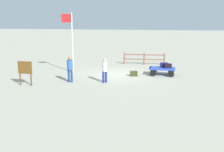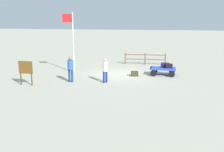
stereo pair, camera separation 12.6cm
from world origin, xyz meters
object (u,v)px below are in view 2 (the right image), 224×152
luggage_cart (163,70)px  suitcase_maroon (135,74)px  worker_lead (105,69)px  signboard (26,70)px  worker_trailing (70,67)px  suitcase_tan (169,66)px  suitcase_olive (165,65)px  flagpole (72,37)px

luggage_cart → suitcase_maroon: bearing=17.8°
worker_lead → signboard: 5.03m
suitcase_maroon → worker_trailing: (4.05, 2.46, 0.84)m
luggage_cart → suitcase_tan: (-0.42, -0.07, 0.29)m
worker_trailing → signboard: (2.54, 1.23, -0.00)m
suitcase_maroon → worker_lead: worker_lead is taller
luggage_cart → worker_trailing: 6.85m
suitcase_olive → worker_lead: (3.95, 3.20, 0.21)m
suitcase_tan → flagpole: (7.26, 0.20, 2.01)m
flagpole → signboard: (1.77, 4.20, -1.69)m
worker_lead → signboard: bearing=16.7°
suitcase_tan → worker_lead: worker_lead is taller
suitcase_tan → flagpole: flagpole is taller
suitcase_tan → worker_lead: (4.22, 2.95, 0.22)m
worker_trailing → signboard: 2.82m
luggage_cart → worker_lead: size_ratio=1.19×
worker_trailing → flagpole: 3.50m
suitcase_olive → worker_trailing: bearing=28.7°
luggage_cart → suitcase_tan: bearing=-171.3°
worker_lead → suitcase_tan: bearing=-145.0°
luggage_cart → signboard: signboard is taller
suitcase_tan → worker_trailing: (6.50, 3.17, 0.32)m
suitcase_olive → worker_trailing: worker_trailing is taller
suitcase_olive → suitcase_tan: suitcase_olive is taller
suitcase_maroon → worker_lead: (1.77, 2.24, 0.74)m
suitcase_olive → suitcase_tan: 0.36m
suitcase_maroon → signboard: 7.60m
flagpole → signboard: size_ratio=2.94×
suitcase_olive → worker_trailing: (6.23, 3.42, 0.31)m
suitcase_tan → worker_lead: 5.15m
worker_lead → signboard: (4.82, 1.45, 0.10)m
flagpole → signboard: flagpole is taller
luggage_cart → suitcase_olive: size_ratio=3.18×
suitcase_maroon → worker_lead: 2.95m
suitcase_maroon → flagpole: flagpole is taller
suitcase_olive → signboard: size_ratio=0.39×
signboard → worker_lead: bearing=-163.3°
luggage_cart → suitcase_maroon: 2.13m
suitcase_maroon → signboard: (6.59, 3.69, 0.84)m
suitcase_olive → signboard: bearing=27.9°
worker_trailing → signboard: bearing=25.9°
suitcase_olive → signboard: 9.93m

